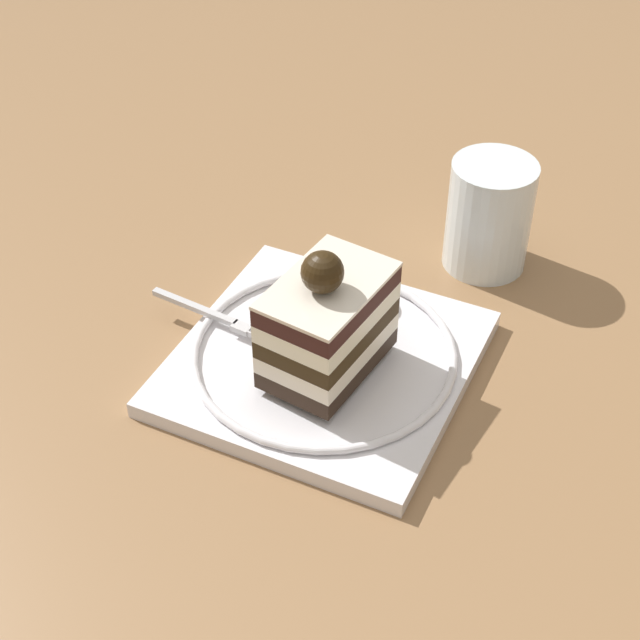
% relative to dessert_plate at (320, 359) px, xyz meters
% --- Properties ---
extents(ground_plane, '(2.40, 2.40, 0.00)m').
position_rel_dessert_plate_xyz_m(ground_plane, '(-0.01, -0.00, -0.01)').
color(ground_plane, '#916B46').
extents(dessert_plate, '(0.23, 0.23, 0.02)m').
position_rel_dessert_plate_xyz_m(dessert_plate, '(0.00, 0.00, 0.00)').
color(dessert_plate, white).
rests_on(dessert_plate, ground_plane).
extents(cake_slice, '(0.11, 0.08, 0.11)m').
position_rel_dessert_plate_xyz_m(cake_slice, '(-0.01, -0.01, 0.05)').
color(cake_slice, black).
rests_on(cake_slice, dessert_plate).
extents(whipped_cream_dollop, '(0.04, 0.04, 0.04)m').
position_rel_dessert_plate_xyz_m(whipped_cream_dollop, '(0.08, 0.01, 0.03)').
color(whipped_cream_dollop, white).
rests_on(whipped_cream_dollop, dessert_plate).
extents(fork, '(0.02, 0.13, 0.00)m').
position_rel_dessert_plate_xyz_m(fork, '(-0.00, 0.09, 0.01)').
color(fork, silver).
rests_on(fork, dessert_plate).
extents(drink_glass_near, '(0.07, 0.07, 0.10)m').
position_rel_dessert_plate_xyz_m(drink_glass_near, '(0.19, -0.08, 0.04)').
color(drink_glass_near, silver).
rests_on(drink_glass_near, ground_plane).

